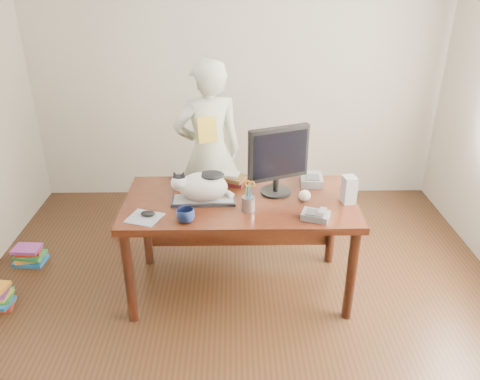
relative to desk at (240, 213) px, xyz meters
name	(u,v)px	position (x,y,z in m)	size (l,w,h in m)	color
room	(242,150)	(0.00, -0.68, 0.75)	(4.50, 4.50, 4.50)	black
desk	(240,213)	(0.00, 0.00, 0.00)	(1.60, 0.80, 0.75)	black
keyboard	(204,200)	(-0.25, -0.11, 0.16)	(0.44, 0.17, 0.03)	black
cat	(201,186)	(-0.26, -0.11, 0.27)	(0.43, 0.22, 0.24)	silver
monitor	(278,157)	(0.26, 0.01, 0.43)	(0.43, 0.28, 0.50)	black
pen_cup	(248,202)	(0.05, -0.23, 0.21)	(0.12, 0.12, 0.22)	gray
mousepad	(145,218)	(-0.62, -0.33, 0.15)	(0.25, 0.24, 0.00)	#9EA2AA
mouse	(148,214)	(-0.60, -0.31, 0.17)	(0.11, 0.09, 0.04)	black
coffee_mug	(186,215)	(-0.35, -0.38, 0.19)	(0.12, 0.12, 0.09)	#0D1534
phone	(316,215)	(0.48, -0.35, 0.17)	(0.20, 0.18, 0.08)	slate
speaker	(349,190)	(0.74, -0.12, 0.24)	(0.10, 0.11, 0.19)	#B0B0B2
baseball	(305,196)	(0.45, -0.10, 0.19)	(0.08, 0.08, 0.08)	white
book_stack	(231,179)	(-0.06, 0.19, 0.18)	(0.25, 0.22, 0.08)	#481315
calculator	(311,179)	(0.54, 0.18, 0.18)	(0.18, 0.23, 0.07)	slate
person	(209,153)	(-0.25, 0.71, 0.19)	(0.58, 0.38, 1.58)	white
held_book	(207,130)	(-0.25, 0.54, 0.45)	(0.17, 0.13, 0.21)	gold
book_pile_b	(29,255)	(-1.72, 0.27, -0.53)	(0.26, 0.20, 0.15)	#1B5EA7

